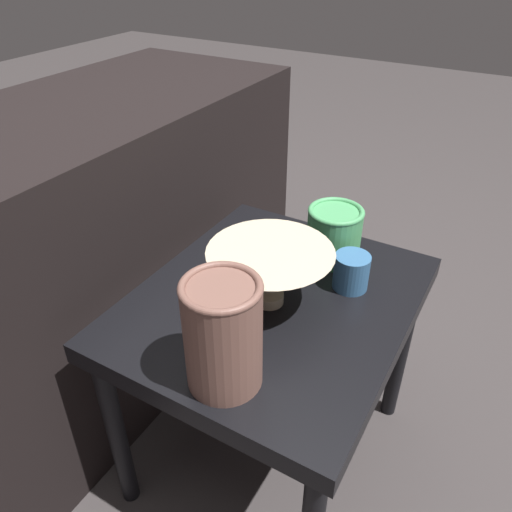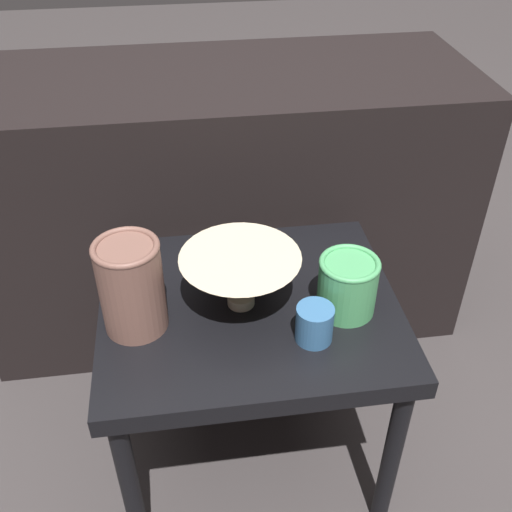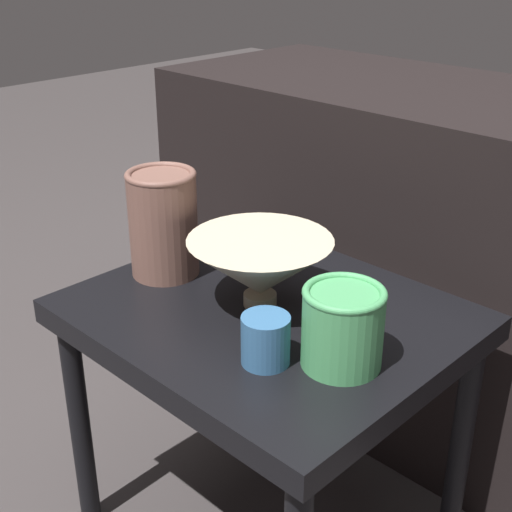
# 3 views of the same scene
# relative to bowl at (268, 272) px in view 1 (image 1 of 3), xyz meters

# --- Properties ---
(ground_plane) EXTENTS (8.00, 8.00, 0.00)m
(ground_plane) POSITION_rel_bowl_xyz_m (0.02, -0.00, -0.53)
(ground_plane) COLOR #383333
(table) EXTENTS (0.58, 0.49, 0.46)m
(table) POSITION_rel_bowl_xyz_m (0.02, -0.00, -0.12)
(table) COLOR black
(table) RESTS_ON ground_plane
(couch_backdrop) EXTENTS (1.27, 0.50, 0.72)m
(couch_backdrop) POSITION_rel_bowl_xyz_m (0.02, 0.54, -0.17)
(couch_backdrop) COLOR black
(couch_backdrop) RESTS_ON ground_plane
(bowl) EXTENTS (0.23, 0.23, 0.11)m
(bowl) POSITION_rel_bowl_xyz_m (0.00, 0.00, 0.00)
(bowl) COLOR #C1B293
(bowl) RESTS_ON table
(vase_textured_left) EXTENTS (0.12, 0.12, 0.18)m
(vase_textured_left) POSITION_rel_bowl_xyz_m (-0.20, -0.04, 0.03)
(vase_textured_left) COLOR brown
(vase_textured_left) RESTS_ON table
(vase_colorful_right) EXTENTS (0.11, 0.11, 0.12)m
(vase_colorful_right) POSITION_rel_bowl_xyz_m (0.20, -0.05, -0.01)
(vase_colorful_right) COLOR #47995B
(vase_colorful_right) RESTS_ON table
(cup) EXTENTS (0.07, 0.07, 0.07)m
(cup) POSITION_rel_bowl_xyz_m (0.12, -0.12, -0.03)
(cup) COLOR #33608E
(cup) RESTS_ON table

